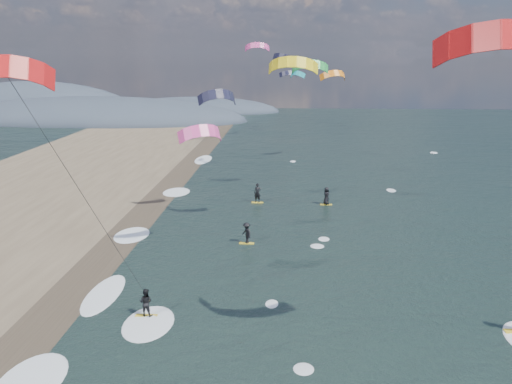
{
  "coord_description": "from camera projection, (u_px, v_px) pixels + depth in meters",
  "views": [
    {
      "loc": [
        0.65,
        -15.19,
        13.67
      ],
      "look_at": [
        -1.0,
        12.0,
        7.0
      ],
      "focal_mm": 40.0,
      "sensor_mm": 36.0,
      "label": 1
    }
  ],
  "objects": [
    {
      "name": "wet_sand_strip",
      "position": [
        34.0,
        334.0,
        28.42
      ],
      "size": [
        3.0,
        240.0,
        0.0
      ],
      "primitive_type": "cube",
      "color": "#382D23",
      "rests_on": "ground"
    },
    {
      "name": "coastal_hills",
      "position": [
        84.0,
        117.0,
        125.24
      ],
      "size": [
        80.0,
        41.0,
        15.0
      ],
      "color": "#3D4756",
      "rests_on": "ground"
    },
    {
      "name": "kitesurfer_near_b",
      "position": [
        60.0,
        168.0,
        24.33
      ],
      "size": [
        6.87,
        8.37,
        14.18
      ],
      "color": "gold",
      "rests_on": "ground"
    },
    {
      "name": "far_kitesurfers",
      "position": [
        277.0,
        209.0,
        47.99
      ],
      "size": [
        7.59,
        12.69,
        1.84
      ],
      "color": "gold",
      "rests_on": "ground"
    },
    {
      "name": "bg_kite_field",
      "position": [
        284.0,
        68.0,
        67.22
      ],
      "size": [
        14.74,
        68.69,
        7.26
      ],
      "color": "orange",
      "rests_on": "ground"
    },
    {
      "name": "shoreline_surf",
      "position": [
        90.0,
        296.0,
        32.96
      ],
      "size": [
        2.4,
        79.4,
        0.11
      ],
      "color": "white",
      "rests_on": "ground"
    }
  ]
}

